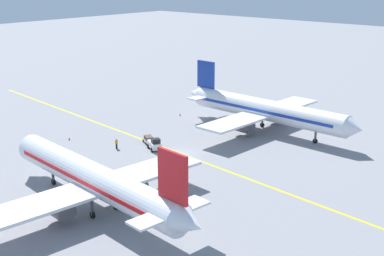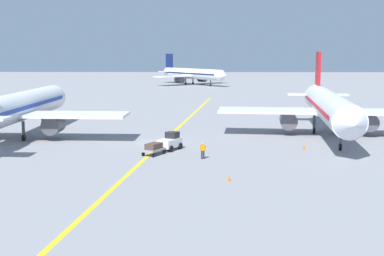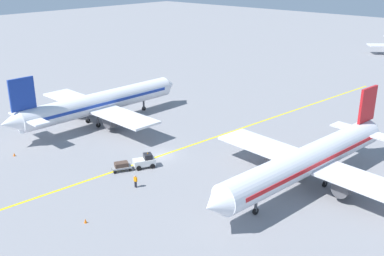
{
  "view_description": "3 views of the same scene",
  "coord_description": "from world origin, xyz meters",
  "px_view_note": "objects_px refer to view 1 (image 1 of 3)",
  "views": [
    {
      "loc": [
        56.39,
        51.56,
        27.03
      ],
      "look_at": [
        -3.89,
        -1.13,
        2.99
      ],
      "focal_mm": 50.0,
      "sensor_mm": 36.0,
      "label": 1
    },
    {
      "loc": [
        4.81,
        -61.86,
        10.9
      ],
      "look_at": [
        3.66,
        -5.01,
        2.54
      ],
      "focal_mm": 50.0,
      "sensor_mm": 36.0,
      "label": 2
    },
    {
      "loc": [
        44.25,
        -42.0,
        26.84
      ],
      "look_at": [
        2.78,
        3.79,
        4.0
      ],
      "focal_mm": 42.0,
      "sensor_mm": 36.0,
      "label": 3
    }
  ],
  "objects_px": {
    "ground_crew_worker": "(116,143)",
    "traffic_cone_by_wingtip": "(180,115)",
    "traffic_cone_near_nose": "(69,138)",
    "baggage_tug_white": "(155,144)",
    "traffic_cone_mid_apron": "(79,175)",
    "baggage_cart_trailing": "(149,139)",
    "airplane_adjacent_stand": "(95,180)",
    "airplane_at_gate": "(265,110)"
  },
  "relations": [
    {
      "from": "baggage_cart_trailing",
      "to": "traffic_cone_by_wingtip",
      "type": "distance_m",
      "value": 17.31
    },
    {
      "from": "baggage_tug_white",
      "to": "ground_crew_worker",
      "type": "relative_size",
      "value": 2.0
    },
    {
      "from": "baggage_tug_white",
      "to": "ground_crew_worker",
      "type": "bearing_deg",
      "value": -53.51
    },
    {
      "from": "baggage_cart_trailing",
      "to": "traffic_cone_mid_apron",
      "type": "distance_m",
      "value": 16.59
    },
    {
      "from": "ground_crew_worker",
      "to": "airplane_adjacent_stand",
      "type": "bearing_deg",
      "value": 42.83
    },
    {
      "from": "baggage_tug_white",
      "to": "traffic_cone_mid_apron",
      "type": "relative_size",
      "value": 6.1
    },
    {
      "from": "airplane_at_gate",
      "to": "baggage_cart_trailing",
      "type": "xyz_separation_m",
      "value": [
        18.02,
        -10.01,
        -2.95
      ]
    },
    {
      "from": "traffic_cone_mid_apron",
      "to": "traffic_cone_by_wingtip",
      "type": "xyz_separation_m",
      "value": [
        -31.88,
        -10.72,
        0.0
      ]
    },
    {
      "from": "baggage_tug_white",
      "to": "airplane_at_gate",
      "type": "bearing_deg",
      "value": 160.07
    },
    {
      "from": "baggage_tug_white",
      "to": "traffic_cone_mid_apron",
      "type": "xyz_separation_m",
      "value": [
        14.72,
        0.36,
        -0.63
      ]
    },
    {
      "from": "airplane_adjacent_stand",
      "to": "traffic_cone_by_wingtip",
      "type": "distance_m",
      "value": 42.11
    },
    {
      "from": "traffic_cone_mid_apron",
      "to": "traffic_cone_by_wingtip",
      "type": "relative_size",
      "value": 1.0
    },
    {
      "from": "ground_crew_worker",
      "to": "airplane_at_gate",
      "type": "bearing_deg",
      "value": 152.73
    },
    {
      "from": "baggage_tug_white",
      "to": "traffic_cone_near_nose",
      "type": "distance_m",
      "value": 15.17
    },
    {
      "from": "traffic_cone_near_nose",
      "to": "traffic_cone_mid_apron",
      "type": "bearing_deg",
      "value": 58.08
    },
    {
      "from": "traffic_cone_mid_apron",
      "to": "airplane_at_gate",
      "type": "bearing_deg",
      "value": 168.88
    },
    {
      "from": "traffic_cone_near_nose",
      "to": "traffic_cone_by_wingtip",
      "type": "xyz_separation_m",
      "value": [
        -22.93,
        3.65,
        0.0
      ]
    },
    {
      "from": "traffic_cone_near_nose",
      "to": "traffic_cone_mid_apron",
      "type": "xyz_separation_m",
      "value": [
        8.95,
        14.37,
        0.0
      ]
    },
    {
      "from": "traffic_cone_near_nose",
      "to": "airplane_at_gate",
      "type": "bearing_deg",
      "value": 140.19
    },
    {
      "from": "airplane_adjacent_stand",
      "to": "baggage_tug_white",
      "type": "height_order",
      "value": "airplane_adjacent_stand"
    },
    {
      "from": "airplane_adjacent_stand",
      "to": "traffic_cone_near_nose",
      "type": "relative_size",
      "value": 64.63
    },
    {
      "from": "traffic_cone_mid_apron",
      "to": "traffic_cone_by_wingtip",
      "type": "distance_m",
      "value": 33.64
    },
    {
      "from": "traffic_cone_mid_apron",
      "to": "traffic_cone_by_wingtip",
      "type": "height_order",
      "value": "same"
    },
    {
      "from": "traffic_cone_near_nose",
      "to": "traffic_cone_mid_apron",
      "type": "height_order",
      "value": "same"
    },
    {
      "from": "baggage_cart_trailing",
      "to": "traffic_cone_by_wingtip",
      "type": "bearing_deg",
      "value": -154.49
    },
    {
      "from": "baggage_cart_trailing",
      "to": "traffic_cone_near_nose",
      "type": "xyz_separation_m",
      "value": [
        7.31,
        -11.1,
        -0.49
      ]
    },
    {
      "from": "baggage_cart_trailing",
      "to": "traffic_cone_mid_apron",
      "type": "xyz_separation_m",
      "value": [
        16.26,
        3.27,
        -0.49
      ]
    },
    {
      "from": "airplane_at_gate",
      "to": "baggage_tug_white",
      "type": "height_order",
      "value": "airplane_at_gate"
    },
    {
      "from": "airplane_at_gate",
      "to": "airplane_adjacent_stand",
      "type": "bearing_deg",
      "value": 4.22
    },
    {
      "from": "ground_crew_worker",
      "to": "traffic_cone_by_wingtip",
      "type": "bearing_deg",
      "value": -165.05
    },
    {
      "from": "airplane_adjacent_stand",
      "to": "baggage_tug_white",
      "type": "bearing_deg",
      "value": -152.96
    },
    {
      "from": "traffic_cone_near_nose",
      "to": "traffic_cone_by_wingtip",
      "type": "bearing_deg",
      "value": 170.95
    },
    {
      "from": "ground_crew_worker",
      "to": "traffic_cone_near_nose",
      "type": "distance_m",
      "value": 9.46
    },
    {
      "from": "airplane_adjacent_stand",
      "to": "traffic_cone_mid_apron",
      "type": "xyz_separation_m",
      "value": [
        -4.83,
        -9.62,
        -3.43
      ]
    },
    {
      "from": "airplane_adjacent_stand",
      "to": "baggage_tug_white",
      "type": "relative_size",
      "value": 10.6
    },
    {
      "from": "ground_crew_worker",
      "to": "traffic_cone_mid_apron",
      "type": "height_order",
      "value": "ground_crew_worker"
    },
    {
      "from": "traffic_cone_by_wingtip",
      "to": "traffic_cone_near_nose",
      "type": "bearing_deg",
      "value": -9.05
    },
    {
      "from": "ground_crew_worker",
      "to": "traffic_cone_near_nose",
      "type": "relative_size",
      "value": 3.05
    },
    {
      "from": "airplane_at_gate",
      "to": "baggage_tug_white",
      "type": "xyz_separation_m",
      "value": [
        19.56,
        -7.09,
        -2.81
      ]
    },
    {
      "from": "airplane_adjacent_stand",
      "to": "ground_crew_worker",
      "type": "xyz_separation_m",
      "value": [
        -15.97,
        -14.81,
        -2.8
      ]
    },
    {
      "from": "ground_crew_worker",
      "to": "traffic_cone_by_wingtip",
      "type": "xyz_separation_m",
      "value": [
        -20.74,
        -5.54,
        -0.63
      ]
    },
    {
      "from": "airplane_adjacent_stand",
      "to": "ground_crew_worker",
      "type": "height_order",
      "value": "airplane_adjacent_stand"
    }
  ]
}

